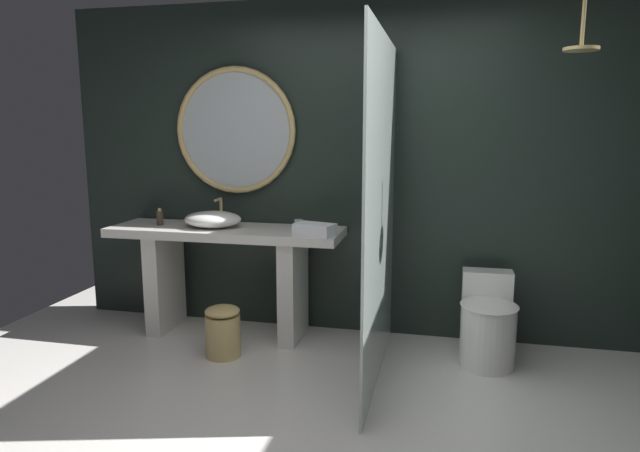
% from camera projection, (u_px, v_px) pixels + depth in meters
% --- Properties ---
extents(back_wall_panel, '(4.80, 0.10, 2.60)m').
position_uv_depth(back_wall_panel, '(360.00, 170.00, 4.36)').
color(back_wall_panel, '#1E2823').
rests_on(back_wall_panel, ground_plane).
extents(vanity_counter, '(1.83, 0.54, 0.86)m').
position_uv_depth(vanity_counter, '(227.00, 263.00, 4.37)').
color(vanity_counter, silver).
rests_on(vanity_counter, ground_plane).
extents(vessel_sink, '(0.45, 0.37, 0.21)m').
position_uv_depth(vessel_sink, '(213.00, 219.00, 4.32)').
color(vessel_sink, white).
rests_on(vessel_sink, vanity_counter).
extents(tumbler_cup, '(0.06, 0.06, 0.09)m').
position_uv_depth(tumbler_cup, '(299.00, 225.00, 4.18)').
color(tumbler_cup, silver).
rests_on(tumbler_cup, vanity_counter).
extents(soap_dispenser, '(0.05, 0.05, 0.14)m').
position_uv_depth(soap_dispenser, '(160.00, 218.00, 4.42)').
color(soap_dispenser, '#3D3323').
rests_on(soap_dispenser, vanity_counter).
extents(round_wall_mirror, '(1.01, 0.05, 1.01)m').
position_uv_depth(round_wall_mirror, '(235.00, 131.00, 4.44)').
color(round_wall_mirror, tan).
extents(shower_glass_panel, '(0.02, 1.55, 2.20)m').
position_uv_depth(shower_glass_panel, '(381.00, 212.00, 3.54)').
color(shower_glass_panel, silver).
rests_on(shower_glass_panel, ground_plane).
extents(rain_shower_head, '(0.21, 0.21, 0.41)m').
position_uv_depth(rain_shower_head, '(582.00, 42.00, 3.39)').
color(rain_shower_head, tan).
extents(toilet, '(0.39, 0.57, 0.61)m').
position_uv_depth(toilet, '(487.00, 324.00, 3.87)').
color(toilet, white).
rests_on(toilet, ground_plane).
extents(waste_bin, '(0.25, 0.25, 0.37)m').
position_uv_depth(waste_bin, '(223.00, 331.00, 3.99)').
color(waste_bin, tan).
rests_on(waste_bin, ground_plane).
extents(folded_hand_towel, '(0.32, 0.24, 0.09)m').
position_uv_depth(folded_hand_towel, '(315.00, 230.00, 3.99)').
color(folded_hand_towel, white).
rests_on(folded_hand_towel, vanity_counter).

